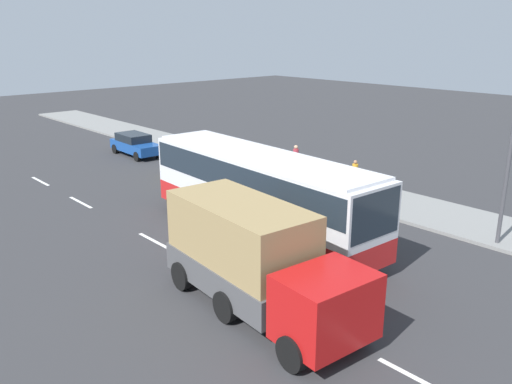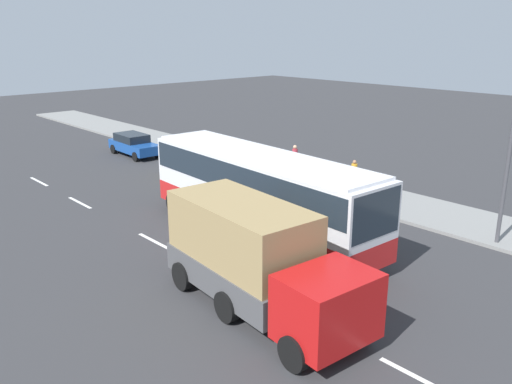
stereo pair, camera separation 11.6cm
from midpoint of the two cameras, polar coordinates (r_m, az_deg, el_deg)
ground_plane at (r=21.49m, az=-0.35°, el=-5.57°), size 120.00×120.00×0.00m
sidewalk_curb at (r=27.56m, az=12.81°, el=-0.68°), size 80.00×4.00×0.15m
lane_centreline at (r=20.31m, az=-7.63°, el=-7.11°), size 31.81×0.16×0.01m
coach_bus at (r=21.40m, az=0.24°, el=0.65°), size 11.88×3.32×3.59m
cargo_truck at (r=16.03m, az=-0.16°, el=-7.09°), size 7.53×3.20×3.25m
car_blue_saloon at (r=37.42m, az=-13.17°, el=5.06°), size 4.50×1.94×1.48m
car_yellow_taxi at (r=31.35m, az=-6.65°, el=3.15°), size 4.29×2.23×1.53m
pedestrian_near_curb at (r=28.67m, az=10.45°, el=2.13°), size 0.32×0.32×1.54m
pedestrian_at_crossing at (r=31.07m, az=4.11°, el=3.77°), size 0.32×0.32×1.74m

